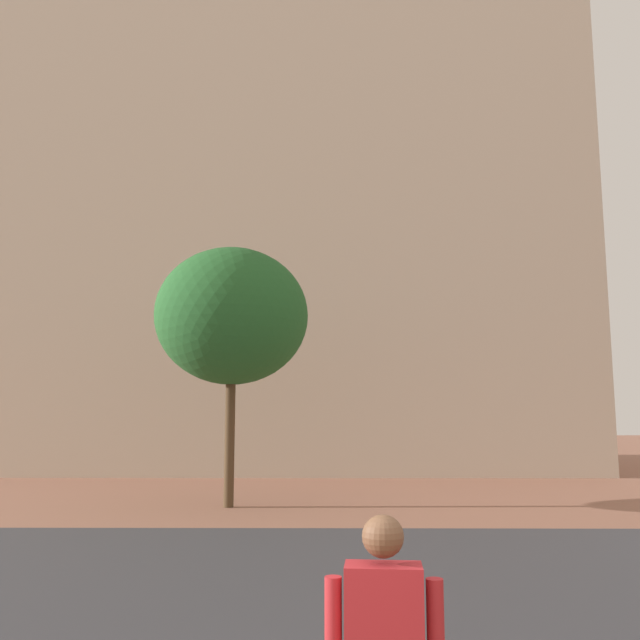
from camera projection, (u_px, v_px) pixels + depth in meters
The scene contains 4 objects.
ground_plane at pixel (311, 538), 12.19m from camera, with size 120.00×120.00×0.00m, color #93604C.
street_asphalt_strip at pixel (306, 571), 9.59m from camera, with size 120.00×7.32×0.00m, color #38383D.
landmark_building at pixel (294, 215), 31.43m from camera, with size 24.32×13.12×38.48m.
tree_curb_far at pixel (232, 316), 16.86m from camera, with size 3.86×3.86×6.45m.
Camera 1 is at (0.28, -2.63, 2.25)m, focal length 37.35 mm.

